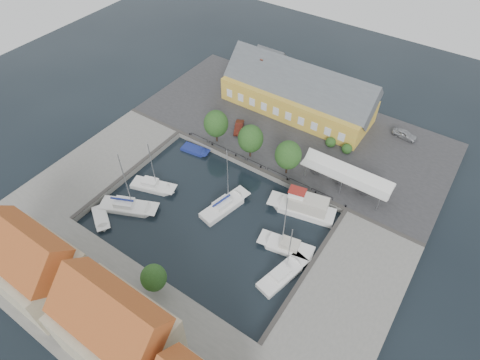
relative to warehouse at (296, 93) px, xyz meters
The scene contains 20 objects.
ground 28.82m from the warehouse, 84.77° to the right, with size 140.00×140.00×0.00m, color black.
north_quay 7.13m from the warehouse, 64.14° to the right, with size 56.00×26.00×1.00m, color #2D2D30.
west_quay 36.24m from the warehouse, 122.58° to the right, with size 12.00×24.00×1.00m, color slate.
east_quay 39.27m from the warehouse, 50.98° to the right, with size 12.00×24.00×1.00m, color slate.
south_bank 49.58m from the warehouse, 86.99° to the right, with size 56.00×14.00×1.00m, color slate.
quay_edge_fittings 23.99m from the warehouse, 83.67° to the right, with size 56.00×24.72×0.40m.
warehouse is the anchor object (origin of this frame).
tent_canopy 21.63m from the warehouse, 39.86° to the right, with size 14.00×4.00×2.83m.
quay_trees 16.37m from the warehouse, 87.91° to the right, with size 18.20×4.20×6.30m.
car_silver 20.92m from the warehouse, ahead, with size 1.72×4.28×1.46m, color #9FA1A6.
car_red 12.97m from the warehouse, 112.81° to the right, with size 1.40×4.01×1.32m, color #5D1F15.
center_sailboat 27.95m from the warehouse, 83.41° to the right, with size 4.30×8.82×11.83m.
trawler 25.45m from the warehouse, 57.59° to the right, with size 10.63×5.13×5.00m.
east_boat_b 32.32m from the warehouse, 62.64° to the right, with size 8.25×4.01×10.93m.
east_boat_c 36.84m from the warehouse, 63.48° to the right, with size 4.26×8.12×10.13m.
west_boat_c 31.95m from the warehouse, 106.11° to the right, with size 7.66×4.40×10.12m.
west_boat_d 37.12m from the warehouse, 104.14° to the right, with size 9.28×6.13×12.03m.
launch_sw 41.17m from the warehouse, 105.30° to the right, with size 5.39×4.36×0.98m.
launch_nw 22.00m from the warehouse, 113.93° to the right, with size 5.32×2.61×0.88m.
townhouses 51.81m from the warehouse, 84.99° to the right, with size 36.30×8.50×12.00m.
Camera 1 is at (24.72, -30.36, 47.06)m, focal length 30.00 mm.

